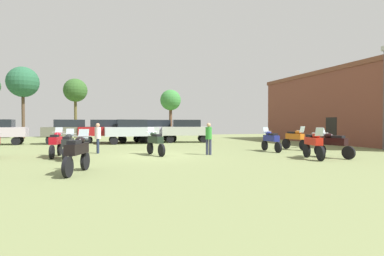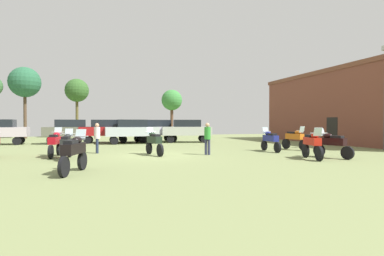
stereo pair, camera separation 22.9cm
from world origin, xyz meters
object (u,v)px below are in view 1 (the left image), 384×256
motorcycle_10 (68,144)px  car_4 (69,130)px  car_5 (155,129)px  motorcycle_6 (271,140)px  person_2 (209,136)px  car_2 (186,129)px  tree_4 (75,91)px  tree_6 (23,82)px  motorcycle_1 (333,143)px  motorcycle_11 (155,142)px  motorcycle_4 (314,144)px  tree_2 (171,101)px  brick_building (351,107)px  car_1 (132,130)px  motorcycle_9 (56,143)px  person_1 (98,136)px  car_6 (105,129)px  motorcycle_2 (295,138)px  motorcycle_5 (77,152)px

motorcycle_10 → car_4: (-0.97, 11.62, 0.46)m
car_4 → car_5: 7.27m
motorcycle_6 → person_2: person_2 is taller
car_2 → tree_4: size_ratio=0.66×
car_5 → tree_6: 17.17m
motorcycle_1 → motorcycle_10: motorcycle_1 is taller
motorcycle_6 → motorcycle_11: 7.05m
motorcycle_1 → motorcycle_11: bearing=140.1°
motorcycle_1 → motorcycle_6: (-1.14, 3.79, -0.00)m
motorcycle_4 → tree_2: tree_2 is taller
motorcycle_6 → car_2: (-2.51, 9.68, 0.45)m
motorcycle_6 → motorcycle_11: motorcycle_11 is taller
car_2 → tree_6: bearing=63.2°
brick_building → person_2: 16.32m
car_5 → motorcycle_6: bearing=-167.2°
motorcycle_6 → car_1: bearing=129.0°
motorcycle_6 → tree_2: 22.21m
car_2 → tree_4: (-10.02, 12.04, 4.31)m
person_2 → tree_4: bearing=139.5°
motorcycle_9 → car_1: 9.94m
person_1 → tree_4: 20.43m
car_2 → car_5: 2.90m
car_1 → tree_4: bearing=21.7°
brick_building → car_1: size_ratio=3.97×
motorcycle_10 → tree_6: (-6.56, 21.77, 5.49)m
car_6 → tree_2: size_ratio=0.72×
motorcycle_6 → tree_2: tree_2 is taller
car_2 → tree_2: bearing=3.5°
car_6 → person_1: bearing=176.2°
motorcycle_11 → motorcycle_1: bearing=-38.8°
car_6 → tree_2: 13.99m
tree_4 → motorcycle_9: bearing=-88.6°
motorcycle_1 → motorcycle_9: size_ratio=0.97×
motorcycle_2 → motorcycle_9: bearing=-9.6°
motorcycle_11 → car_1: 9.41m
tree_4 → car_2: bearing=-50.2°
car_4 → motorcycle_10: bearing=175.8°
tree_4 → tree_6: (-5.37, -0.42, 0.72)m
motorcycle_1 → person_2: 6.25m
car_5 → person_1: size_ratio=2.67×
brick_building → tree_2: brick_building is taller
car_6 → person_1: (-0.57, -9.20, -0.17)m
tree_6 → car_6: bearing=-50.1°
motorcycle_1 → tree_6: size_ratio=0.26×
brick_building → tree_4: tree_4 is taller
motorcycle_11 → car_2: bearing=50.8°
brick_building → motorcycle_10: bearing=-166.6°
motorcycle_4 → tree_2: 26.09m
car_5 → motorcycle_5: bearing=149.1°
car_2 → motorcycle_1: bearing=-154.6°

